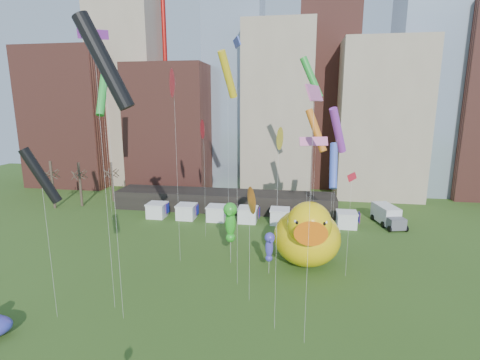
% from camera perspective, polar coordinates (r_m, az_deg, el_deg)
% --- Properties ---
extents(skyline, '(101.00, 23.00, 68.00)m').
position_cam_1_polar(skyline, '(79.03, 4.88, 14.28)').
color(skyline, brown).
rests_on(skyline, ground).
extents(pavilion, '(38.00, 6.00, 3.20)m').
position_cam_1_polar(pavilion, '(63.21, -2.48, -3.29)').
color(pavilion, black).
rests_on(pavilion, ground).
extents(vendor_tents, '(33.24, 2.80, 2.40)m').
position_cam_1_polar(vendor_tents, '(56.85, 1.27, -5.58)').
color(vendor_tents, white).
rests_on(vendor_tents, ground).
extents(bare_trees, '(8.44, 6.44, 8.50)m').
position_cam_1_polar(bare_trees, '(71.34, -23.80, -0.56)').
color(bare_trees, '#382B21').
rests_on(bare_trees, ground).
extents(big_duck, '(8.04, 10.65, 8.12)m').
position_cam_1_polar(big_duck, '(42.18, 10.59, -8.41)').
color(big_duck, yellow).
rests_on(big_duck, ground).
extents(small_duck, '(4.44, 4.98, 3.49)m').
position_cam_1_polar(small_duck, '(47.86, 9.22, -8.56)').
color(small_duck, white).
rests_on(small_duck, ground).
extents(seahorse_green, '(1.71, 2.08, 7.34)m').
position_cam_1_polar(seahorse_green, '(41.34, -1.55, -6.19)').
color(seahorse_green, silver).
rests_on(seahorse_green, ground).
extents(seahorse_purple, '(1.43, 1.61, 4.78)m').
position_cam_1_polar(seahorse_purple, '(39.59, 4.64, -10.14)').
color(seahorse_purple, silver).
rests_on(seahorse_purple, ground).
extents(box_truck, '(4.08, 7.13, 2.86)m').
position_cam_1_polar(box_truck, '(60.02, 22.26, -5.18)').
color(box_truck, silver).
rests_on(box_truck, ground).
extents(kite_0, '(1.70, 2.91, 21.96)m').
position_cam_1_polar(kite_0, '(40.57, -10.43, 14.82)').
color(kite_0, silver).
rests_on(kite_0, ground).
extents(kite_1, '(3.82, 1.58, 13.97)m').
position_cam_1_polar(kite_1, '(48.76, 11.57, 5.96)').
color(kite_1, silver).
rests_on(kite_1, ground).
extents(kite_2, '(2.88, 1.92, 14.99)m').
position_cam_1_polar(kite_2, '(33.05, -28.96, 0.56)').
color(kite_2, silver).
rests_on(kite_2, ground).
extents(kite_3, '(1.61, 4.09, 23.13)m').
position_cam_1_polar(kite_3, '(58.88, -20.91, 12.66)').
color(kite_3, silver).
rests_on(kite_3, ground).
extents(kite_4, '(2.43, 3.59, 24.88)m').
position_cam_1_polar(kite_4, '(48.07, -1.97, 16.30)').
color(kite_4, silver).
rests_on(kite_4, ground).
extents(kite_5, '(1.17, 3.77, 12.90)m').
position_cam_1_polar(kite_5, '(52.43, 14.56, 2.20)').
color(kite_5, silver).
rests_on(kite_5, ground).
extents(kite_6, '(1.08, 2.34, 11.02)m').
position_cam_1_polar(kite_6, '(32.27, 1.55, -3.23)').
color(kite_6, silver).
rests_on(kite_6, ground).
extents(kite_7, '(2.22, 1.30, 23.94)m').
position_cam_1_polar(kite_7, '(32.31, -22.15, 19.95)').
color(kite_7, silver).
rests_on(kite_7, ground).
extents(kite_8, '(1.31, 2.46, 16.24)m').
position_cam_1_polar(kite_8, '(48.05, -5.78, 7.97)').
color(kite_8, silver).
rests_on(kite_8, ground).
extents(kite_10, '(4.34, 1.78, 24.90)m').
position_cam_1_polar(kite_10, '(30.10, -20.68, 17.00)').
color(kite_10, silver).
rests_on(kite_10, ground).
extents(kite_11, '(3.32, 1.14, 24.45)m').
position_cam_1_polar(kite_11, '(50.98, 11.23, 15.58)').
color(kite_11, silver).
rests_on(kite_11, ground).
extents(kite_12, '(0.45, 1.70, 16.62)m').
position_cam_1_polar(kite_12, '(26.92, 6.12, 6.44)').
color(kite_12, silver).
rests_on(kite_12, ground).
extents(kite_13, '(1.17, 2.54, 24.04)m').
position_cam_1_polar(kite_13, '(34.58, -0.49, 20.43)').
color(kite_13, silver).
rests_on(kite_13, ground).
extents(kite_14, '(3.40, 2.74, 17.64)m').
position_cam_1_polar(kite_14, '(49.78, 11.94, 7.64)').
color(kite_14, silver).
rests_on(kite_14, ground).
extents(kite_15, '(2.63, 2.93, 17.95)m').
position_cam_1_polar(kite_15, '(42.01, 15.19, 7.57)').
color(kite_15, silver).
rests_on(kite_15, ground).
extents(kite_16, '(1.27, 2.13, 11.29)m').
position_cam_1_polar(kite_16, '(38.55, 17.27, 0.34)').
color(kite_16, silver).
rests_on(kite_16, ground).
extents(kite_17, '(1.40, 3.56, 19.53)m').
position_cam_1_polar(kite_17, '(25.37, 11.69, 13.08)').
color(kite_17, silver).
rests_on(kite_17, ground).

